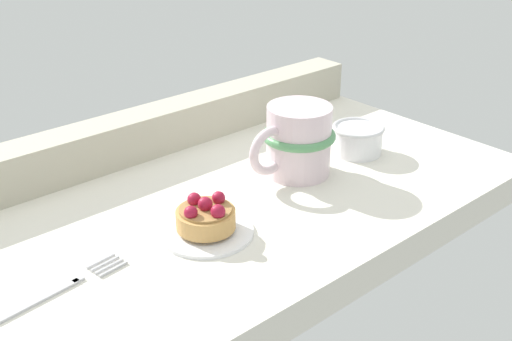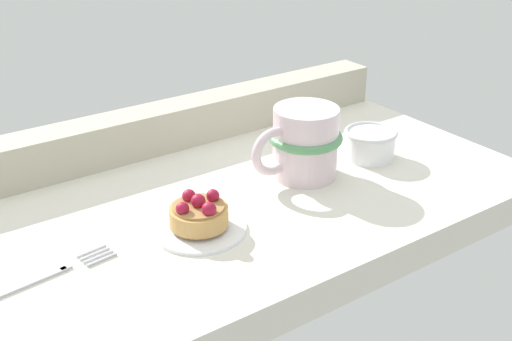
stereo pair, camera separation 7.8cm
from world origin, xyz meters
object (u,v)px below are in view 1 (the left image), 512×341
Objects in this scene: dessert_plate at (206,231)px; raspberry_tart at (206,216)px; coffee_mug at (297,140)px; dessert_fork at (51,293)px; sugar_bowl at (358,138)px.

raspberry_tart reaches higher than dessert_plate.
dessert_fork is (-36.53, -3.35, -4.51)cm from coffee_mug.
coffee_mug reaches higher than dessert_plate.
dessert_fork is at bearing -174.75° from coffee_mug.
raspberry_tart is 19.00cm from coffee_mug.
dessert_plate is at bearing 88.83° from raspberry_tart.
raspberry_tart is 0.39× the size of dessert_fork.
sugar_bowl is at bearing 6.41° from raspberry_tart.
dessert_plate is at bearing -173.62° from sugar_bowl.
dessert_plate is at bearing -2.84° from dessert_fork.
dessert_plate is 29.82cm from sugar_bowl.
dessert_plate is 0.81× the size of coffee_mug.
coffee_mug is at bearing 5.25° from dessert_fork.
raspberry_tart is (-0.00, -0.01, 1.90)cm from dessert_plate.
raspberry_tart is 18.32cm from dessert_fork.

